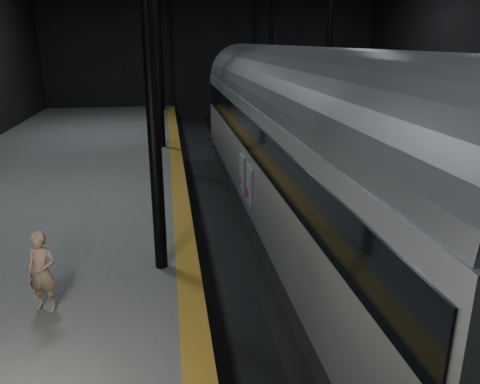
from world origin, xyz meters
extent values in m
plane|color=black|center=(0.00, 0.00, 0.00)|extent=(44.00, 44.00, 0.00)
cube|color=#535351|center=(-7.50, 0.00, 0.50)|extent=(9.00, 43.80, 1.00)
cube|color=#8A5E19|center=(-3.25, 0.00, 1.00)|extent=(0.50, 43.80, 0.01)
cube|color=#3F3328|center=(-0.72, 0.00, 0.17)|extent=(0.08, 43.00, 0.14)
cube|color=#3F3328|center=(0.72, 0.00, 0.17)|extent=(0.08, 43.00, 0.14)
cube|color=black|center=(0.00, 0.00, 0.06)|extent=(2.40, 42.00, 0.12)
cylinder|color=black|center=(-3.80, -4.00, 6.00)|extent=(0.26, 0.26, 10.00)
cylinder|color=black|center=(-3.80, 8.00, 6.00)|extent=(0.26, 0.26, 10.00)
cylinder|color=black|center=(3.80, 8.00, 6.00)|extent=(0.26, 0.26, 10.00)
cylinder|color=black|center=(-3.80, 20.00, 6.00)|extent=(0.26, 0.26, 10.00)
cylinder|color=black|center=(3.80, 20.00, 6.00)|extent=(0.26, 0.26, 10.00)
cube|color=#9C9FA4|center=(0.00, -0.57, 2.54)|extent=(2.89, 19.96, 2.99)
cube|color=black|center=(0.00, -0.57, 0.67)|extent=(2.64, 19.56, 0.85)
cube|color=black|center=(0.00, -0.57, 3.24)|extent=(2.95, 19.66, 0.90)
cylinder|color=slate|center=(0.00, -0.57, 4.04)|extent=(2.84, 19.76, 2.84)
cube|color=black|center=(0.00, 6.42, 0.30)|extent=(1.80, 2.20, 0.35)
cube|color=silver|center=(-1.48, -1.57, 1.95)|extent=(0.04, 0.75, 1.05)
cube|color=silver|center=(-1.48, -0.37, 1.95)|extent=(0.04, 0.75, 1.05)
cylinder|color=#A5142D|center=(-1.50, -1.39, 1.70)|extent=(0.03, 0.26, 0.26)
cylinder|color=#A5142D|center=(-1.50, -0.19, 1.70)|extent=(0.03, 0.26, 0.26)
imported|color=#9B7C5F|center=(-5.83, -5.38, 1.74)|extent=(0.63, 0.51, 1.48)
camera|label=1|loc=(-3.53, -13.17, 5.60)|focal=35.00mm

